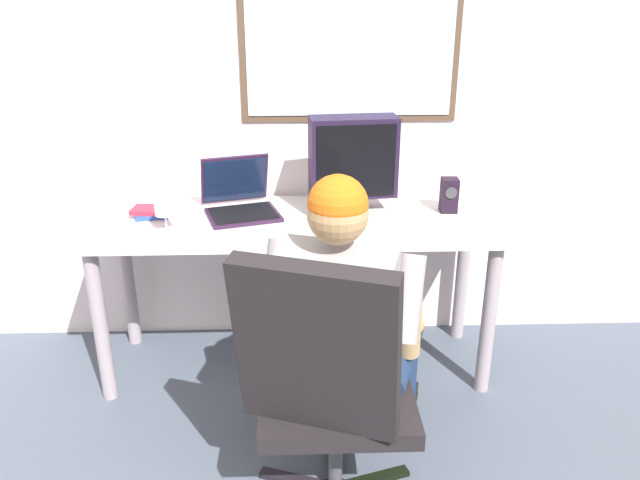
% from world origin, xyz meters
% --- Properties ---
extents(wall_rear, '(5.88, 0.08, 2.69)m').
position_xyz_m(wall_rear, '(0.00, 2.17, 1.35)').
color(wall_rear, silver).
rests_on(wall_rear, ground).
extents(desk, '(1.81, 0.61, 0.75)m').
position_xyz_m(desk, '(-0.16, 1.81, 0.66)').
color(desk, gray).
rests_on(desk, ground).
extents(office_chair, '(0.61, 0.65, 1.02)m').
position_xyz_m(office_chair, '(-0.06, 0.87, 0.56)').
color(office_chair, black).
rests_on(office_chair, ground).
extents(person_seated, '(0.66, 0.85, 1.18)m').
position_xyz_m(person_seated, '(0.02, 1.13, 0.61)').
color(person_seated, '#1A2B4A').
rests_on(person_seated, ground).
extents(crt_monitor, '(0.39, 0.26, 0.43)m').
position_xyz_m(crt_monitor, '(0.10, 1.86, 1.00)').
color(crt_monitor, beige).
rests_on(crt_monitor, desk).
extents(laptop, '(0.38, 0.40, 0.24)m').
position_xyz_m(laptop, '(-0.41, 1.89, 0.82)').
color(laptop, '#27142A').
rests_on(laptop, desk).
extents(wine_glass, '(0.08, 0.08, 0.13)m').
position_xyz_m(wine_glass, '(-0.69, 1.67, 0.85)').
color(wine_glass, silver).
rests_on(wine_glass, desk).
extents(desk_speaker, '(0.08, 0.08, 0.15)m').
position_xyz_m(desk_speaker, '(0.53, 1.86, 0.83)').
color(desk_speaker, black).
rests_on(desk_speaker, desk).
extents(book_stack, '(0.17, 0.14, 0.04)m').
position_xyz_m(book_stack, '(-0.79, 1.84, 0.77)').
color(book_stack, '#26459E').
rests_on(book_stack, desk).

